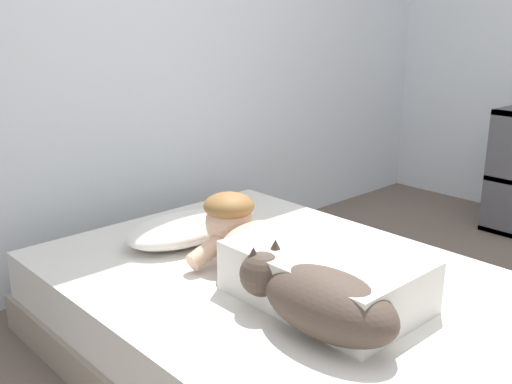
% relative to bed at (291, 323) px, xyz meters
% --- Properties ---
extents(back_wall, '(4.44, 0.12, 2.50)m').
position_rel_bed_xyz_m(back_wall, '(0.22, 1.23, 1.08)').
color(back_wall, silver).
rests_on(back_wall, ground).
extents(bed, '(1.38, 2.01, 0.35)m').
position_rel_bed_xyz_m(bed, '(0.00, 0.00, 0.00)').
color(bed, gray).
rests_on(bed, ground).
extents(pillow, '(0.52, 0.32, 0.11)m').
position_rel_bed_xyz_m(pillow, '(-0.07, 0.59, 0.23)').
color(pillow, white).
rests_on(pillow, bed).
extents(person_lying, '(0.43, 0.92, 0.27)m').
position_rel_bed_xyz_m(person_lying, '(-0.04, -0.05, 0.28)').
color(person_lying, silver).
rests_on(person_lying, bed).
extents(dog, '(0.26, 0.57, 0.21)m').
position_rel_bed_xyz_m(dog, '(-0.20, -0.31, 0.28)').
color(dog, '#4C3D33').
rests_on(dog, bed).
extents(coffee_cup, '(0.12, 0.09, 0.07)m').
position_rel_bed_xyz_m(coffee_cup, '(0.12, 0.40, 0.22)').
color(coffee_cup, '#D84C47').
rests_on(coffee_cup, bed).
extents(cell_phone, '(0.07, 0.14, 0.01)m').
position_rel_bed_xyz_m(cell_phone, '(0.00, -0.28, 0.18)').
color(cell_phone, black).
rests_on(cell_phone, bed).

